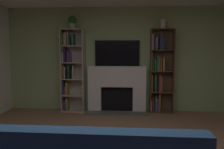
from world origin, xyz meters
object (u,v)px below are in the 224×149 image
at_px(vase_with_flowers, 163,23).
at_px(fireplace, 117,87).
at_px(bookshelf_left, 71,69).
at_px(bookshelf_right, 159,72).
at_px(potted_plant, 72,21).
at_px(tv, 117,53).

bearing_deg(vase_with_flowers, fireplace, 178.27).
distance_m(fireplace, bookshelf_left, 1.26).
relative_size(fireplace, bookshelf_right, 0.75).
xyz_separation_m(potted_plant, vase_with_flowers, (2.21, 0.00, -0.06)).
bearing_deg(fireplace, bookshelf_left, -179.57).
distance_m(fireplace, potted_plant, 1.98).
relative_size(tv, vase_with_flowers, 2.59).
height_order(potted_plant, vase_with_flowers, vase_with_flowers).
relative_size(bookshelf_left, vase_with_flowers, 4.79).
bearing_deg(bookshelf_left, bookshelf_right, 0.63).
bearing_deg(vase_with_flowers, bookshelf_right, 139.44).
xyz_separation_m(fireplace, potted_plant, (-1.11, -0.03, 1.64)).
height_order(tv, potted_plant, potted_plant).
relative_size(fireplace, tv, 1.39).
height_order(fireplace, vase_with_flowers, vase_with_flowers).
bearing_deg(bookshelf_right, fireplace, -179.15).
xyz_separation_m(fireplace, bookshelf_left, (-1.17, -0.01, 0.47)).
bearing_deg(fireplace, bookshelf_right, 0.85).
xyz_separation_m(tv, bookshelf_left, (-1.17, -0.10, -0.39)).
xyz_separation_m(fireplace, tv, (0.00, 0.09, 0.86)).
bearing_deg(potted_plant, tv, 6.19).
height_order(bookshelf_right, vase_with_flowers, vase_with_flowers).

